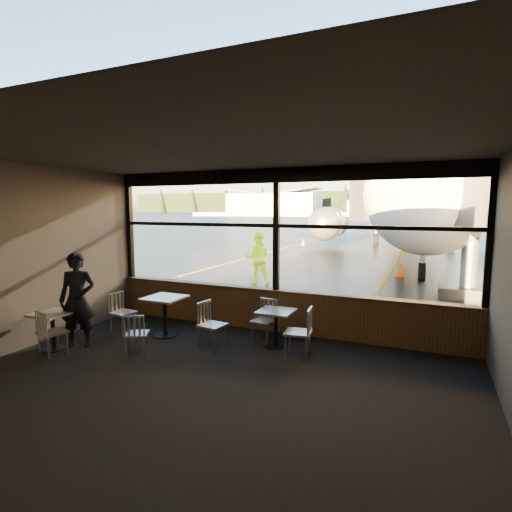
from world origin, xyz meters
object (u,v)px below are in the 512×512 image
Objects in this scene: cone_wing at (303,242)px; cafe_table_left at (53,331)px; cafe_table_near at (276,329)px; cafe_table_mid at (165,317)px; chair_mid_w at (123,313)px; chair_left_s at (53,333)px; jet_bridge at (454,212)px; chair_mid_s at (137,334)px; passenger at (77,300)px; ground_crew at (258,258)px; chair_near_e at (298,333)px; chair_near_w at (213,326)px; chair_near_n at (264,322)px; airliner at (417,159)px; cone_nose at (400,270)px.

cafe_table_left is at bearing -84.92° from cone_wing.
cafe_table_near is 2.38m from cafe_table_mid.
cone_wing is (-2.56, 21.36, -0.22)m from chair_mid_w.
jet_bridge is at bearing 64.63° from chair_left_s.
chair_mid_s is 0.44× the size of passenger.
cafe_table_near reaches higher than cone_wing.
cone_wing is (-2.32, 22.31, -0.69)m from passenger.
passenger is at bearing -7.63° from chair_mid_w.
ground_crew reaches higher than cone_wing.
cafe_table_left is 22.73m from cone_wing.
ground_crew reaches higher than cafe_table_left.
cone_wing is at bearing 9.97° from chair_near_e.
chair_near_w is (1.32, -0.31, 0.04)m from cafe_table_mid.
jet_bridge reaches higher than passenger.
chair_near_w is at bearing 95.11° from chair_mid_w.
chair_near_n is 6.40m from ground_crew.
chair_mid_s is at bearing -124.21° from jet_bridge.
jet_bridge is 9.03m from cafe_table_mid.
chair_near_w is (-2.59, -22.25, -5.38)m from airliner.
ground_crew is at bearing -109.83° from airliner.
airliner reaches higher than chair_near_e.
cone_nose is (2.65, 10.10, -0.19)m from chair_near_w.
chair_near_n is at bearing 11.36° from cafe_table_mid.
cone_nose is at bearing 160.70° from chair_mid_w.
cone_wing is at bearing 123.28° from cone_nose.
cafe_table_left is 4.61m from chair_near_e.
cafe_table_mid is (-5.60, -6.75, -2.14)m from jet_bridge.
chair_near_w is at bearing 10.73° from chair_mid_s.
cafe_table_mid is 0.93m from chair_mid_w.
passenger is 7.44m from ground_crew.
chair_left_s is at bearing 41.15° from chair_near_n.
chair_near_n is (-0.87, 0.52, -0.03)m from chair_near_e.
cafe_table_left is at bearing -154.12° from cafe_table_near.
airliner is 24.84m from chair_left_s.
chair_near_w is 10.44m from cone_nose.
chair_mid_s is (-1.09, -0.84, -0.06)m from chair_near_w.
cone_wing is at bearing -166.61° from chair_mid_w.
cafe_table_mid is at bearing 70.86° from ground_crew.
airliner reaches higher than ground_crew.
chair_mid_w is at bearing -106.05° from airliner.
chair_left_s is at bearing -39.57° from cafe_table_left.
cafe_table_left is at bearing -160.64° from passenger.
cafe_table_left is at bearing 59.12° from ground_crew.
chair_mid_s is at bearing -80.58° from cone_wing.
cafe_table_left is 7.81m from ground_crew.
chair_mid_s reaches higher than cafe_table_left.
chair_left_s reaches higher than cafe_table_near.
airliner is 53.31× the size of cafe_table_left.
chair_near_n is 3.04m from chair_mid_w.
chair_mid_w is (-6.50, -7.01, -2.10)m from jet_bridge.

